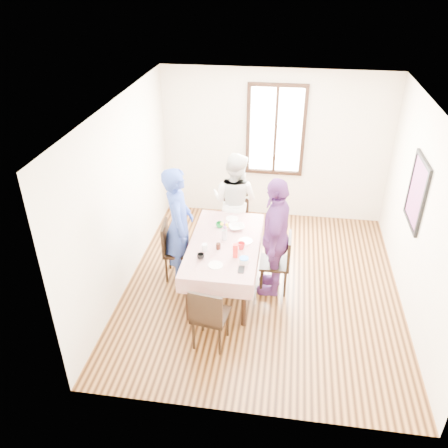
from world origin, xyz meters
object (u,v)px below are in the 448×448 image
(chair_near, at_px, (211,315))
(person_right, at_px, (275,237))
(person_left, at_px, (178,225))
(person_far, at_px, (235,202))
(chair_right, at_px, (275,263))
(chair_far, at_px, (235,221))
(dining_table, at_px, (225,265))
(chair_left, at_px, (178,251))

(chair_near, xyz_separation_m, person_right, (0.70, 1.22, 0.44))
(person_left, bearing_deg, chair_near, -165.05)
(chair_near, bearing_deg, person_right, 68.29)
(person_far, xyz_separation_m, person_right, (0.70, -1.09, 0.07))
(person_far, relative_size, person_right, 0.92)
(chair_right, distance_m, person_far, 1.36)
(chair_right, relative_size, chair_near, 1.00)
(chair_far, bearing_deg, dining_table, 89.77)
(chair_far, xyz_separation_m, chair_near, (0.00, -2.34, 0.00))
(chair_left, distance_m, chair_near, 1.51)
(person_left, relative_size, person_far, 1.09)
(dining_table, xyz_separation_m, person_far, (0.00, 1.15, 0.45))
(person_right, bearing_deg, chair_left, -89.77)
(chair_far, distance_m, chair_near, 2.34)
(chair_near, relative_size, person_far, 0.55)
(chair_near, distance_m, person_right, 1.47)
(chair_left, distance_m, person_far, 1.28)
(chair_left, bearing_deg, chair_right, 80.09)
(chair_left, height_order, chair_near, same)
(person_right, bearing_deg, chair_right, 94.49)
(person_left, bearing_deg, chair_left, 77.08)
(chair_left, bearing_deg, chair_far, 138.74)
(chair_left, relative_size, chair_far, 1.00)
(dining_table, bearing_deg, chair_near, -90.00)
(chair_left, height_order, person_left, person_left)
(dining_table, distance_m, chair_far, 1.17)
(chair_near, height_order, person_far, person_far)
(chair_far, relative_size, chair_near, 1.00)
(dining_table, xyz_separation_m, chair_far, (0.00, 1.17, 0.08))
(dining_table, relative_size, person_right, 0.95)
(chair_far, xyz_separation_m, person_left, (-0.70, -1.01, 0.44))
(person_left, bearing_deg, person_right, -107.24)
(chair_right, bearing_deg, person_left, 85.54)
(person_far, bearing_deg, chair_near, 109.43)
(chair_near, bearing_deg, person_left, 126.06)
(chair_right, bearing_deg, chair_left, 85.60)
(person_far, bearing_deg, chair_right, 142.83)
(dining_table, bearing_deg, chair_far, 90.00)
(dining_table, distance_m, person_left, 0.89)
(person_far, bearing_deg, person_right, 142.13)
(chair_far, distance_m, person_far, 0.37)
(dining_table, xyz_separation_m, person_right, (0.70, 0.05, 0.52))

